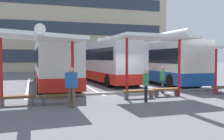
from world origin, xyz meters
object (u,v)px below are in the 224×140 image
coach_bus_2 (155,63)px  bench_2 (139,92)px  bench_3 (167,90)px  coach_bus_1 (104,62)px  waiting_passenger_1 (71,84)px  coach_bus_0 (53,64)px  bench_1 (59,97)px  waiting_shelter_0 (38,38)px  waiting_passenger_0 (163,78)px  bench_0 (18,98)px  waiting_shelter_1 (156,39)px  waiting_passenger_2 (146,83)px

coach_bus_2 → bench_2: size_ratio=7.18×
coach_bus_2 → bench_3: 8.39m
coach_bus_1 → waiting_passenger_1: size_ratio=6.49×
coach_bus_0 → bench_1: coach_bus_0 is taller
coach_bus_2 → waiting_passenger_1: 12.79m
coach_bus_0 → waiting_shelter_0: (-1.27, -8.20, 1.33)m
waiting_passenger_0 → waiting_passenger_1: bearing=-155.0°
bench_0 → waiting_passenger_1: size_ratio=0.90×
waiting_passenger_0 → waiting_shelter_1: bearing=-128.8°
coach_bus_2 → waiting_shelter_0: coach_bus_2 is taller
coach_bus_1 → bench_0: coach_bus_1 is taller
coach_bus_0 → waiting_passenger_0: 8.75m
waiting_shelter_0 → bench_3: 7.47m
coach_bus_2 → waiting_shelter_0: bearing=-140.5°
bench_1 → waiting_shelter_0: bearing=-169.7°
bench_3 → waiting_passenger_2: bearing=-145.6°
waiting_passenger_2 → coach_bus_2: bearing=60.1°
coach_bus_1 → coach_bus_2: size_ratio=0.93×
waiting_shelter_0 → waiting_shelter_1: (6.03, 0.32, 0.13)m
waiting_passenger_0 → bench_1: bearing=-164.7°
bench_3 → waiting_shelter_1: bearing=-154.0°
coach_bus_2 → bench_2: 9.43m
waiting_shelter_0 → waiting_passenger_2: (5.03, -0.54, -2.11)m
bench_1 → bench_3: (6.03, 0.59, -0.00)m
coach_bus_1 → bench_3: (1.08, -9.01, -1.45)m
bench_0 → coach_bus_2: bearing=35.9°
coach_bus_1 → bench_0: (-6.74, -9.41, -1.45)m
waiting_passenger_0 → waiting_passenger_2: bearing=-132.8°
coach_bus_0 → waiting_passenger_2: bearing=-66.7°
bench_3 → waiting_passenger_0: bearing=71.5°
bench_0 → bench_1: bearing=-6.3°
coach_bus_2 → waiting_passenger_2: 10.32m
waiting_passenger_2 → waiting_shelter_0: bearing=173.9°
coach_bus_1 → waiting_shelter_1: size_ratio=2.52×
bench_2 → waiting_shelter_1: bearing=-13.0°
coach_bus_1 → waiting_passenger_0: 8.03m
waiting_shelter_0 → waiting_passenger_0: (7.31, 1.92, -2.14)m
bench_1 → bench_3: 6.05m
coach_bus_1 → waiting_shelter_0: 11.45m
coach_bus_2 → coach_bus_0: bearing=-178.8°
coach_bus_1 → waiting_passenger_1: coach_bus_1 is taller
coach_bus_1 → coach_bus_0: bearing=-161.0°
coach_bus_1 → bench_2: (-0.72, -9.24, -1.44)m
waiting_passenger_0 → waiting_passenger_1: waiting_passenger_1 is taller
coach_bus_0 → waiting_passenger_1: size_ratio=7.05×
bench_3 → bench_0: bearing=-177.1°
waiting_shelter_0 → bench_3: waiting_shelter_0 is taller
coach_bus_1 → waiting_passenger_2: bearing=-94.5°
bench_2 → waiting_passenger_0: 2.66m
coach_bus_2 → waiting_passenger_0: (-2.84, -6.45, -0.82)m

